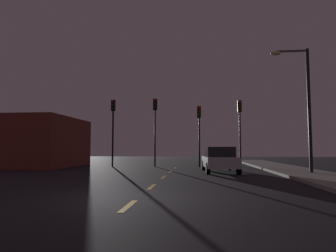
{
  "coord_description": "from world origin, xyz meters",
  "views": [
    {
      "loc": [
        1.72,
        -8.59,
        1.41
      ],
      "look_at": [
        -0.68,
        15.37,
        3.25
      ],
      "focal_mm": 32.11,
      "sensor_mm": 36.0,
      "label": 1
    }
  ],
  "objects_px": {
    "traffic_signal_far_left": "(113,120)",
    "traffic_signal_center_left": "(155,119)",
    "traffic_signal_far_right": "(240,120)",
    "car_stopped_ahead": "(219,159)",
    "street_lamp_right": "(303,98)",
    "traffic_signal_center_right": "(199,124)"
  },
  "relations": [
    {
      "from": "traffic_signal_far_left",
      "to": "street_lamp_right",
      "type": "distance_m",
      "value": 14.26
    },
    {
      "from": "street_lamp_right",
      "to": "traffic_signal_center_left",
      "type": "bearing_deg",
      "value": 144.0
    },
    {
      "from": "car_stopped_ahead",
      "to": "street_lamp_right",
      "type": "bearing_deg",
      "value": -19.42
    },
    {
      "from": "traffic_signal_center_right",
      "to": "traffic_signal_far_right",
      "type": "bearing_deg",
      "value": 0.02
    },
    {
      "from": "car_stopped_ahead",
      "to": "street_lamp_right",
      "type": "relative_size",
      "value": 0.65
    },
    {
      "from": "traffic_signal_center_right",
      "to": "traffic_signal_far_right",
      "type": "height_order",
      "value": "traffic_signal_far_right"
    },
    {
      "from": "traffic_signal_center_right",
      "to": "car_stopped_ahead",
      "type": "distance_m",
      "value": 5.82
    },
    {
      "from": "traffic_signal_center_right",
      "to": "street_lamp_right",
      "type": "height_order",
      "value": "street_lamp_right"
    },
    {
      "from": "traffic_signal_center_left",
      "to": "traffic_signal_far_left",
      "type": "bearing_deg",
      "value": -180.0
    },
    {
      "from": "traffic_signal_far_right",
      "to": "car_stopped_ahead",
      "type": "relative_size",
      "value": 1.15
    },
    {
      "from": "traffic_signal_center_right",
      "to": "traffic_signal_far_left",
      "type": "bearing_deg",
      "value": 179.99
    },
    {
      "from": "street_lamp_right",
      "to": "traffic_signal_center_right",
      "type": "bearing_deg",
      "value": 130.37
    },
    {
      "from": "traffic_signal_center_left",
      "to": "car_stopped_ahead",
      "type": "height_order",
      "value": "traffic_signal_center_left"
    },
    {
      "from": "car_stopped_ahead",
      "to": "traffic_signal_center_right",
      "type": "bearing_deg",
      "value": 103.26
    },
    {
      "from": "traffic_signal_far_left",
      "to": "traffic_signal_center_left",
      "type": "height_order",
      "value": "traffic_signal_center_left"
    },
    {
      "from": "car_stopped_ahead",
      "to": "traffic_signal_far_left",
      "type": "bearing_deg",
      "value": 148.06
    },
    {
      "from": "traffic_signal_far_left",
      "to": "traffic_signal_center_left",
      "type": "relative_size",
      "value": 1.0
    },
    {
      "from": "traffic_signal_center_left",
      "to": "traffic_signal_far_right",
      "type": "xyz_separation_m",
      "value": [
        6.65,
        -0.0,
        -0.15
      ]
    },
    {
      "from": "traffic_signal_center_right",
      "to": "street_lamp_right",
      "type": "distance_m",
      "value": 8.77
    },
    {
      "from": "car_stopped_ahead",
      "to": "street_lamp_right",
      "type": "height_order",
      "value": "street_lamp_right"
    },
    {
      "from": "traffic_signal_far_left",
      "to": "car_stopped_ahead",
      "type": "bearing_deg",
      "value": -31.94
    },
    {
      "from": "traffic_signal_center_left",
      "to": "traffic_signal_center_right",
      "type": "height_order",
      "value": "traffic_signal_center_left"
    }
  ]
}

